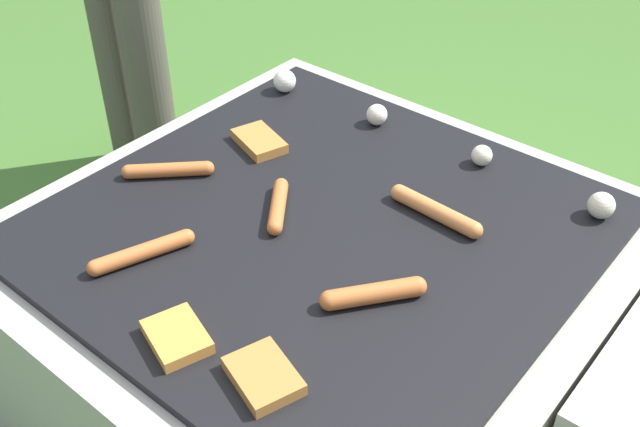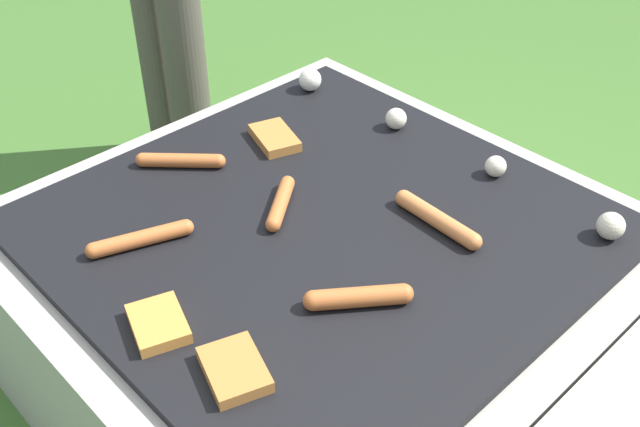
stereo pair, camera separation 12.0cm
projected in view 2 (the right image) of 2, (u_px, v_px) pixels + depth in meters
ground_plane at (320, 383)px, 1.55m from camera, size 14.00×14.00×0.00m
grill at (320, 311)px, 1.42m from camera, size 0.97×0.97×0.42m
sausage_front_left at (140, 239)px, 1.24m from camera, size 0.08×0.17×0.03m
sausage_front_center at (437, 219)px, 1.28m from camera, size 0.19×0.04×0.03m
sausage_back_center at (181, 160)px, 1.42m from camera, size 0.13×0.13×0.03m
sausage_mid_left at (281, 203)px, 1.32m from camera, size 0.10×0.13×0.03m
sausage_mid_right at (358, 297)px, 1.12m from camera, size 0.12×0.14×0.03m
bread_slice_right at (275, 138)px, 1.50m from camera, size 0.13×0.10×0.02m
bread_slice_left at (234, 370)px, 1.02m from camera, size 0.12×0.11×0.02m
bread_slice_center at (158, 324)px, 1.09m from camera, size 0.12×0.10×0.02m
mushroom_row at (431, 137)px, 1.47m from camera, size 0.78×0.06×0.05m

